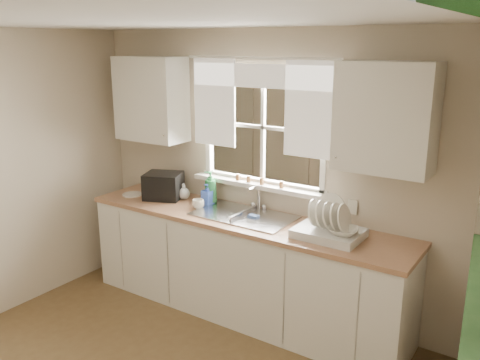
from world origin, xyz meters
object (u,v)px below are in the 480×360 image
Objects in this scene: dish_rack at (329,228)px; soap_bottle_a at (211,187)px; black_appliance at (164,186)px; cup at (198,204)px.

dish_rack is 1.62× the size of soap_bottle_a.
soap_bottle_a reaches higher than black_appliance.
black_appliance is at bearing 163.81° from cup.
soap_bottle_a is at bearing 172.06° from dish_rack.
dish_rack is at bearing -24.60° from black_appliance.
soap_bottle_a is at bearing -8.81° from black_appliance.
cup is 0.49m from black_appliance.
black_appliance is (-1.76, 0.06, 0.05)m from dish_rack.
soap_bottle_a is 0.22m from cup.
soap_bottle_a is 2.89× the size of cup.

